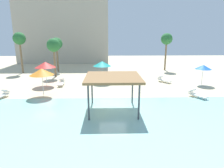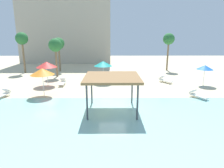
# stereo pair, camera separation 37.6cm
# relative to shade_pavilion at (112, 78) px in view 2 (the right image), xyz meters

# --- Properties ---
(ground_plane) EXTENTS (80.00, 80.00, 0.00)m
(ground_plane) POSITION_rel_shade_pavilion_xyz_m (0.04, 1.73, -2.70)
(ground_plane) COLOR beige
(lagoon_water) EXTENTS (44.00, 13.50, 0.04)m
(lagoon_water) POSITION_rel_shade_pavilion_xyz_m (0.04, -3.52, -2.68)
(lagoon_water) COLOR #99D1C6
(lagoon_water) RESTS_ON ground
(shade_pavilion) EXTENTS (4.29, 4.29, 2.87)m
(shade_pavilion) POSITION_rel_shade_pavilion_xyz_m (0.00, 0.00, 0.00)
(shade_pavilion) COLOR #42474C
(shade_pavilion) RESTS_ON ground
(beach_umbrella_orange_0) EXTENTS (2.35, 2.35, 2.78)m
(beach_umbrella_orange_0) POSITION_rel_shade_pavilion_xyz_m (-6.86, 4.21, -0.24)
(beach_umbrella_orange_0) COLOR silver
(beach_umbrella_orange_0) RESTS_ON ground
(beach_umbrella_red_2) EXTENTS (2.44, 2.44, 2.87)m
(beach_umbrella_red_2) POSITION_rel_shade_pavilion_xyz_m (-7.75, 8.37, -0.16)
(beach_umbrella_red_2) COLOR silver
(beach_umbrella_red_2) RESTS_ON ground
(beach_umbrella_teal_3) EXTENTS (2.29, 2.29, 2.74)m
(beach_umbrella_teal_3) POSITION_rel_shade_pavilion_xyz_m (-1.05, 9.83, -0.28)
(beach_umbrella_teal_3) COLOR silver
(beach_umbrella_teal_3) RESTS_ON ground
(beach_umbrella_blue_4) EXTENTS (1.92, 1.92, 2.47)m
(beach_umbrella_blue_4) POSITION_rel_shade_pavilion_xyz_m (11.17, 8.12, -0.49)
(beach_umbrella_blue_4) COLOR silver
(beach_umbrella_blue_4) RESTS_ON ground
(lounge_chair_1) EXTENTS (1.45, 1.95, 0.74)m
(lounge_chair_1) POSITION_rel_shade_pavilion_xyz_m (8.33, 3.21, -2.37)
(lounge_chair_1) COLOR white
(lounge_chair_1) RESTS_ON ground
(lounge_chair_2) EXTENTS (1.54, 1.91, 0.74)m
(lounge_chair_2) POSITION_rel_shade_pavilion_xyz_m (6.90, 9.66, -2.37)
(lounge_chair_2) COLOR white
(lounge_chair_2) RESTS_ON ground
(lounge_chair_3) EXTENTS (0.94, 1.97, 0.74)m
(lounge_chair_3) POSITION_rel_shade_pavilion_xyz_m (-10.71, 3.60, -2.37)
(lounge_chair_3) COLOR white
(lounge_chair_3) RESTS_ON ground
(lounge_chair_4) EXTENTS (0.71, 1.93, 0.74)m
(lounge_chair_4) POSITION_rel_shade_pavilion_xyz_m (-6.01, 8.39, -2.37)
(lounge_chair_4) COLOR white
(lounge_chair_4) RESTS_ON ground
(palm_tree_0) EXTENTS (1.90, 1.90, 5.48)m
(palm_tree_0) POSITION_rel_shade_pavilion_xyz_m (-7.94, 13.46, 1.73)
(palm_tree_0) COLOR brown
(palm_tree_0) RESTS_ON ground
(palm_tree_1) EXTENTS (1.90, 1.90, 6.21)m
(palm_tree_1) POSITION_rel_shade_pavilion_xyz_m (9.61, 18.43, 2.42)
(palm_tree_1) COLOR brown
(palm_tree_1) RESTS_ON ground
(palm_tree_2) EXTENTS (1.90, 1.90, 6.34)m
(palm_tree_2) POSITION_rel_shade_pavilion_xyz_m (-13.91, 16.51, 2.54)
(palm_tree_2) COLOR brown
(palm_tree_2) RESTS_ON ground
(palm_tree_3) EXTENTS (1.90, 1.90, 5.52)m
(palm_tree_3) POSITION_rel_shade_pavilion_xyz_m (-8.55, 17.65, 1.76)
(palm_tree_3) COLOR brown
(palm_tree_3) RESTS_ON ground
(hotel_block_0) EXTENTS (19.02, 10.42, 16.66)m
(hotel_block_0) POSITION_rel_shade_pavilion_xyz_m (-9.61, 31.39, 5.64)
(hotel_block_0) COLOR #B2A893
(hotel_block_0) RESTS_ON ground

